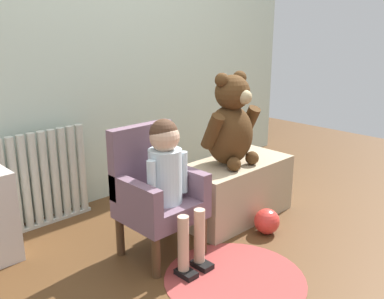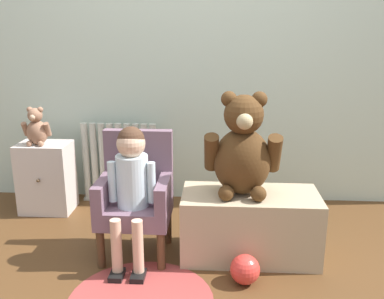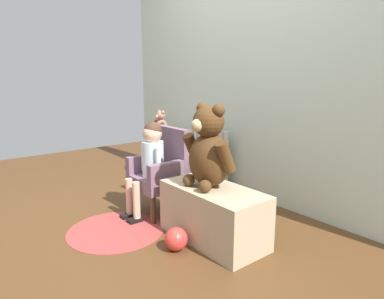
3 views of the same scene
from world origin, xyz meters
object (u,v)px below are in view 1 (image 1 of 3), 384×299
low_bench (235,189)px  large_teddy_bear (231,125)px  radiator (45,179)px  child_armchair (155,191)px  toy_ball (267,221)px  floor_rug (235,278)px  child_figure (168,171)px

low_bench → large_teddy_bear: 0.43m
radiator → child_armchair: (0.26, -0.73, 0.06)m
child_armchair → large_teddy_bear: bearing=-1.0°
radiator → child_armchair: child_armchair is taller
radiator → toy_ball: (0.86, -1.02, -0.22)m
large_teddy_bear → floor_rug: 0.90m
large_teddy_bear → toy_ball: (0.01, -0.29, -0.54)m
child_armchair → toy_ball: size_ratio=4.56×
floor_rug → toy_ball: 0.53m
child_armchair → toy_ball: (0.60, -0.30, -0.27)m
radiator → toy_ball: 1.35m
floor_rug → child_figure: bearing=105.2°
floor_rug → toy_ball: size_ratio=4.58×
child_armchair → low_bench: (0.63, -0.01, -0.16)m
low_bench → floor_rug: bearing=-139.1°
floor_rug → toy_ball: (0.50, 0.18, 0.07)m
child_figure → large_teddy_bear: large_teddy_bear is taller
child_armchair → floor_rug: bearing=-78.2°
radiator → toy_ball: bearing=-50.1°
low_bench → radiator: bearing=140.4°
toy_ball → floor_rug: bearing=-160.2°
child_figure → child_armchair: bearing=90.0°
child_armchair → floor_rug: 0.59m
child_armchair → large_teddy_bear: 0.64m
radiator → child_figure: size_ratio=0.78×
large_teddy_bear → toy_ball: size_ratio=3.70×
toy_ball → child_figure: bearing=162.5°
child_armchair → radiator: bearing=109.7°
large_teddy_bear → floor_rug: bearing=-136.1°
radiator → child_figure: 0.90m
radiator → toy_ball: size_ratio=3.89×
child_figure → large_teddy_bear: size_ratio=1.34×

